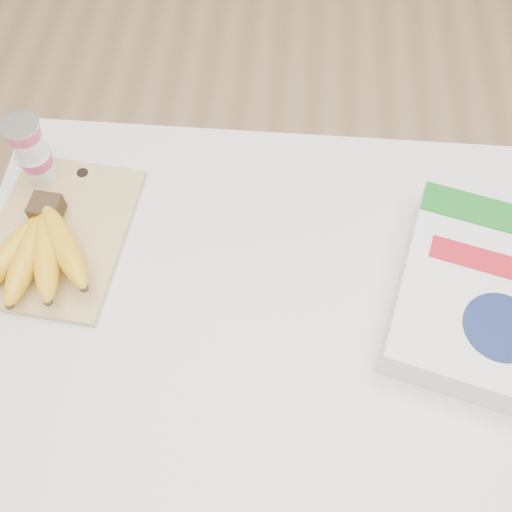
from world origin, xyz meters
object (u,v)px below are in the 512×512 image
(cutting_board, at_px, (60,234))
(cereal_box, at_px, (472,292))
(bananas, at_px, (38,249))
(yogurt_stack, at_px, (33,152))
(table, at_px, (281,378))

(cutting_board, xyz_separation_m, cereal_box, (0.67, -0.07, 0.03))
(bananas, distance_m, yogurt_stack, 0.17)
(cutting_board, height_order, cereal_box, cereal_box)
(table, relative_size, bananas, 5.00)
(table, height_order, yogurt_stack, yogurt_stack)
(cereal_box, bearing_deg, cutting_board, -171.28)
(table, xyz_separation_m, yogurt_stack, (-0.44, 0.19, 0.48))
(bananas, bearing_deg, table, -5.54)
(yogurt_stack, relative_size, cereal_box, 0.40)
(cereal_box, bearing_deg, table, -160.82)
(yogurt_stack, bearing_deg, cutting_board, -66.20)
(table, distance_m, yogurt_stack, 0.68)
(table, xyz_separation_m, bananas, (-0.40, 0.04, 0.44))
(cutting_board, distance_m, yogurt_stack, 0.14)
(bananas, bearing_deg, yogurt_stack, 102.78)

